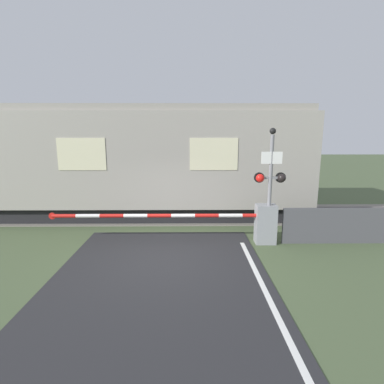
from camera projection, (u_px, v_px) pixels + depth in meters
name	position (u px, v px, depth m)	size (l,w,h in m)	color
ground_plane	(165.00, 257.00, 8.04)	(80.00, 80.00, 0.00)	#475638
track_bed	(173.00, 214.00, 12.28)	(36.00, 3.20, 0.13)	slate
train	(97.00, 161.00, 11.84)	(16.43, 3.21, 4.27)	black
crossing_barrier	(245.00, 222.00, 8.97)	(6.77, 0.44, 1.19)	gray
signal_post	(270.00, 180.00, 8.66)	(0.92, 0.26, 3.42)	gray
roadside_fence	(336.00, 226.00, 8.96)	(3.20, 0.06, 1.10)	#4C4C51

